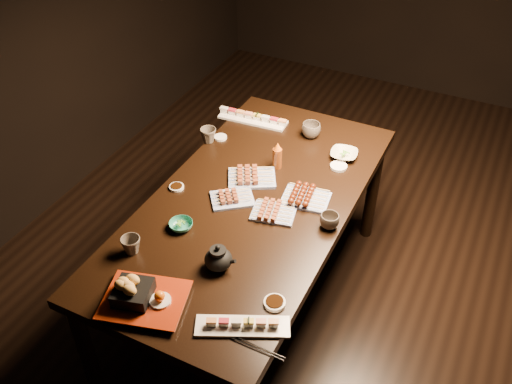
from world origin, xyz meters
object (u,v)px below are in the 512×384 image
Objects in this scene: teacup_near_left at (131,245)px; condiment_bottle at (277,155)px; yakitori_plate_center at (232,196)px; teapot at (218,257)px; teacup_far_left at (208,135)px; sushi_platter_near at (243,324)px; edamame_bowl_cream at (344,154)px; yakitori_plate_left at (252,175)px; sushi_platter_far at (253,117)px; teacup_mid_right at (329,221)px; tempura_tray at (144,293)px; teacup_far_right at (311,130)px; edamame_bowl_green at (181,225)px; dining_table at (252,257)px; yakitori_plate_right at (274,210)px.

teacup_near_left is 0.57× the size of condiment_bottle.
yakitori_plate_center is 1.44× the size of teapot.
teacup_far_left reaches higher than yakitori_plate_center.
sushi_platter_near is 2.53× the size of edamame_bowl_cream.
edamame_bowl_cream is at bearing 19.59° from yakitori_plate_left.
teacup_mid_right is (0.71, -0.66, 0.01)m from sushi_platter_far.
teacup_far_left is at bearing -165.31° from edamame_bowl_cream.
edamame_bowl_cream is 0.44× the size of tempura_tray.
teacup_near_left is at bearing -109.81° from condiment_bottle.
condiment_bottle is at bearing 91.02° from teapot.
teacup_far_left is 0.44m from condiment_bottle.
teacup_far_right is (-0.26, 1.32, 0.02)m from sushi_platter_near.
edamame_bowl_green is 0.25m from teacup_near_left.
condiment_bottle is at bearing 82.28° from sushi_platter_near.
teacup_far_right is (0.13, 0.68, 0.02)m from yakitori_plate_center.
teacup_far_right reaches higher than teacup_near_left.
teacup_far_left is at bearing 134.23° from dining_table.
sushi_platter_near reaches higher than dining_table.
teacup_far_left is (-0.74, 1.03, 0.02)m from sushi_platter_near.
teapot is (0.27, -0.13, 0.04)m from edamame_bowl_green.
yakitori_plate_center is 0.48m from teacup_mid_right.
yakitori_plate_left reaches higher than dining_table.
sushi_platter_far is at bearing 71.17° from yakitori_plate_center.
teapot is (-0.20, -0.98, 0.04)m from edamame_bowl_cream.
dining_table is 17.36× the size of teacup_far_right.
sushi_platter_near is 1.27m from teacup_far_left.
yakitori_plate_left is 0.41m from teacup_far_left.
dining_table is at bearing -89.03° from condiment_bottle.
edamame_bowl_cream is 1.33m from tempura_tray.
sushi_platter_far is 4.51× the size of teacup_mid_right.
teacup_near_left is 0.82× the size of teacup_far_right.
tempura_tray is at bearing -44.55° from teacup_near_left.
teapot is at bearing -126.63° from teacup_mid_right.
yakitori_plate_left is at bearing 75.03° from edamame_bowl_green.
yakitori_plate_right is 0.43m from edamame_bowl_green.
edamame_bowl_green is at bearing -104.18° from teacup_far_right.
dining_table is 0.54m from edamame_bowl_green.
yakitori_plate_left is 0.48m from edamame_bowl_green.
teapot is at bearing -101.69° from edamame_bowl_cream.
condiment_bottle is (0.07, 0.15, 0.04)m from yakitori_plate_left.
edamame_bowl_green is (-0.12, -0.46, -0.01)m from yakitori_plate_left.
tempura_tray reaches higher than teacup_far_right.
teacup_far_right is (0.35, 1.18, 0.00)m from teacup_near_left.
teacup_far_right is at bearing 68.87° from tempura_tray.
yakitori_plate_center is 0.52m from teacup_far_left.
condiment_bottle is at bearing 70.19° from teacup_near_left.
sushi_platter_near is 1.35m from teacup_far_right.
teacup_far_left reaches higher than dining_table.
dining_table is at bearing 88.95° from sushi_platter_near.
teacup_far_right is at bearing 86.68° from teapot.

